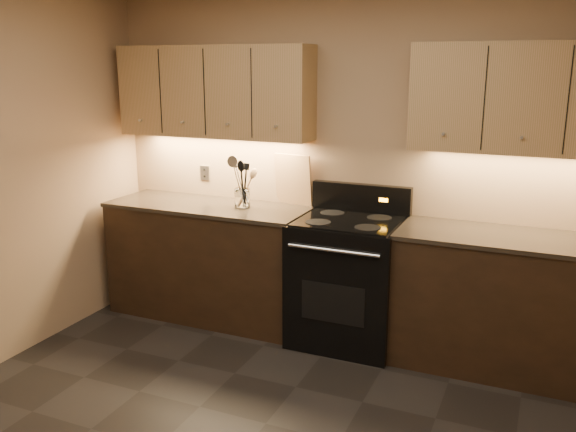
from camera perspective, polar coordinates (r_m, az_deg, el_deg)
The scene contains 14 objects.
wall_back at distance 4.62m, azimuth 6.16°, elevation 5.11°, with size 4.00×0.04×2.60m, color tan.
counter_left at distance 4.99m, azimuth -7.32°, elevation -4.11°, with size 1.62×0.62×0.93m.
counter_right at distance 4.35m, azimuth 19.74°, elevation -7.68°, with size 1.46×0.62×0.93m.
stove at distance 4.51m, azimuth 5.63°, elevation -5.91°, with size 0.76×0.68×1.14m.
upper_cab_left at distance 4.88m, azimuth -6.91°, elevation 11.47°, with size 1.60×0.30×0.70m, color tan.
upper_cab_right at distance 4.22m, azimuth 21.43°, elevation 10.20°, with size 1.44×0.30×0.70m, color tan.
outlet_plate at distance 5.18m, azimuth -7.79°, elevation 4.02°, with size 0.09×0.01×0.12m, color #B2B5BA.
utensil_crock at distance 4.73m, azimuth -4.31°, elevation 1.64°, with size 0.16×0.16×0.15m.
cutting_board at distance 4.78m, azimuth 0.49°, elevation 3.43°, with size 0.32×0.02×0.40m, color tan.
wooden_spoon at distance 4.72m, azimuth -4.63°, elevation 2.83°, with size 0.06×0.06×0.30m, color tan, non-canonical shape.
black_spoon at distance 4.73m, azimuth -4.19°, elevation 3.13°, with size 0.06×0.06×0.35m, color black, non-canonical shape.
black_turner at distance 4.69m, azimuth -4.23°, elevation 3.00°, with size 0.08×0.08×0.34m, color black, non-canonical shape.
steel_spatula at distance 4.70m, azimuth -3.89°, elevation 3.20°, with size 0.08×0.08×0.37m, color silver, non-canonical shape.
steel_skimmer at distance 4.68m, azimuth -4.13°, elevation 3.21°, with size 0.09×0.09×0.38m, color silver, non-canonical shape.
Camera 1 is at (1.36, -2.36, 2.02)m, focal length 38.00 mm.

